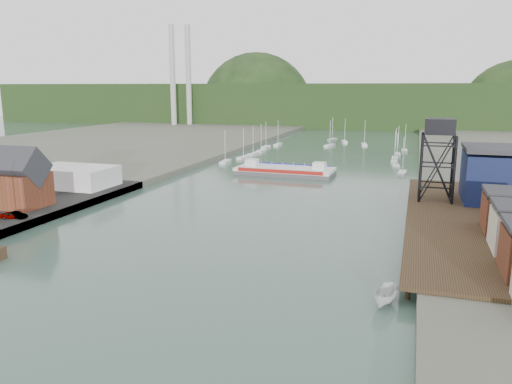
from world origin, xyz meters
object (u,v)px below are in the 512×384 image
Objects in this scene: lift_tower at (440,132)px; chain_ferry at (285,170)px; car_west_a at (12,215)px; motorboat at (386,296)px; harbor_building at (14,183)px.

lift_tower is 51.69m from chain_ferry.
motorboat is at bearing -123.60° from car_west_a.
lift_tower is at bearing -37.39° from chain_ferry.
harbor_building reaches higher than motorboat.
motorboat is (-6.34, -48.55, -14.60)m from lift_tower.
chain_ferry is 85.86m from motorboat.
motorboat is 65.43m from car_west_a.
lift_tower is 2.94× the size of motorboat.
lift_tower is 0.58× the size of chain_ferry.
lift_tower is 51.09m from motorboat.
car_west_a is (-31.75, -66.79, 1.12)m from chain_ferry.
chain_ferry is 7.24× the size of car_west_a.
harbor_building is 0.45× the size of chain_ferry.
harbor_building is 0.76× the size of lift_tower.
lift_tower reaches higher than car_west_a.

